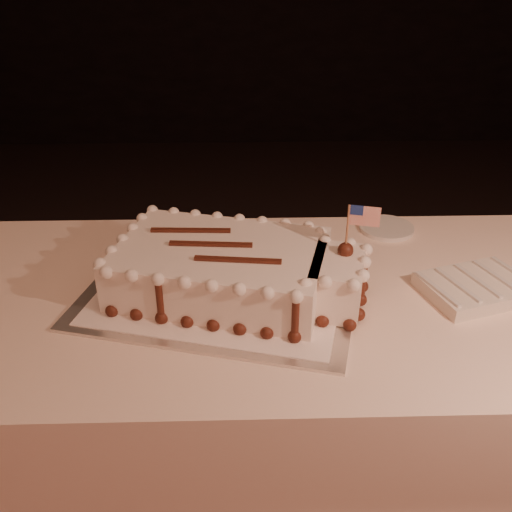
{
  "coord_description": "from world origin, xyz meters",
  "views": [
    {
      "loc": [
        -0.09,
        -0.52,
        1.48
      ],
      "look_at": [
        -0.06,
        0.61,
        0.85
      ],
      "focal_mm": 40.0,
      "sensor_mm": 36.0,
      "label": 1
    }
  ],
  "objects_px": {
    "cake_board": "(222,290)",
    "sheet_cake": "(235,269)",
    "banquet_table": "(280,410)",
    "napkin_stack": "(476,287)",
    "side_plate": "(386,228)"
  },
  "relations": [
    {
      "from": "banquet_table",
      "to": "sheet_cake",
      "type": "height_order",
      "value": "sheet_cake"
    },
    {
      "from": "sheet_cake",
      "to": "banquet_table",
      "type": "bearing_deg",
      "value": 1.58
    },
    {
      "from": "banquet_table",
      "to": "sheet_cake",
      "type": "relative_size",
      "value": 3.94
    },
    {
      "from": "cake_board",
      "to": "sheet_cake",
      "type": "height_order",
      "value": "sheet_cake"
    },
    {
      "from": "sheet_cake",
      "to": "napkin_stack",
      "type": "xyz_separation_m",
      "value": [
        0.56,
        -0.02,
        -0.05
      ]
    },
    {
      "from": "banquet_table",
      "to": "napkin_stack",
      "type": "xyz_separation_m",
      "value": [
        0.45,
        -0.02,
        0.39
      ]
    },
    {
      "from": "sheet_cake",
      "to": "side_plate",
      "type": "distance_m",
      "value": 0.53
    },
    {
      "from": "cake_board",
      "to": "napkin_stack",
      "type": "xyz_separation_m",
      "value": [
        0.59,
        -0.02,
        0.01
      ]
    },
    {
      "from": "banquet_table",
      "to": "napkin_stack",
      "type": "height_order",
      "value": "napkin_stack"
    },
    {
      "from": "cake_board",
      "to": "side_plate",
      "type": "relative_size",
      "value": 4.03
    },
    {
      "from": "banquet_table",
      "to": "side_plate",
      "type": "distance_m",
      "value": 0.59
    },
    {
      "from": "cake_board",
      "to": "napkin_stack",
      "type": "relative_size",
      "value": 2.22
    },
    {
      "from": "banquet_table",
      "to": "cake_board",
      "type": "relative_size",
      "value": 3.89
    },
    {
      "from": "cake_board",
      "to": "sheet_cake",
      "type": "bearing_deg",
      "value": 0.17
    },
    {
      "from": "napkin_stack",
      "to": "banquet_table",
      "type": "bearing_deg",
      "value": 177.66
    }
  ]
}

